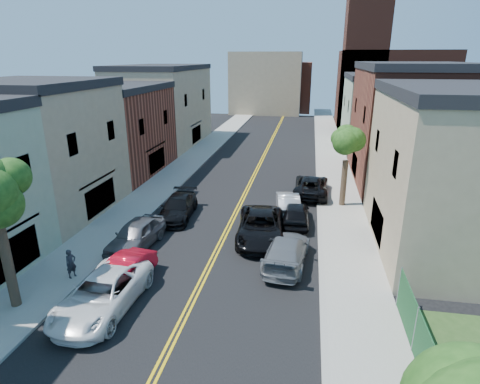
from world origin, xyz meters
The scene contains 24 objects.
sidewalk_left centered at (-7.90, 40.00, 0.07)m, with size 3.20×100.00×0.15m, color gray.
sidewalk_right centered at (7.90, 40.00, 0.07)m, with size 3.20×100.00×0.15m, color gray.
curb_left centered at (-6.15, 40.00, 0.07)m, with size 0.30×100.00×0.15m, color gray.
curb_right centered at (6.15, 40.00, 0.07)m, with size 0.30×100.00×0.15m, color gray.
bldg_left_tan_near centered at (-14.00, 25.00, 4.50)m, with size 9.00×10.00×9.00m, color #998466.
bldg_left_brick centered at (-14.00, 36.00, 4.00)m, with size 9.00×12.00×8.00m, color brown.
bldg_left_tan_far centered at (-14.00, 50.00, 4.75)m, with size 9.00×16.00×9.50m, color #998466.
bldg_right_tan centered at (14.00, 24.00, 4.50)m, with size 9.00×12.00×9.00m, color #998466.
bldg_right_brick centered at (14.00, 38.00, 5.00)m, with size 9.00×14.00×10.00m, color brown.
bldg_right_palegrn centered at (14.00, 52.00, 4.25)m, with size 9.00×12.00×8.50m, color gray.
church centered at (16.33, 67.07, 7.24)m, with size 16.20×14.20×22.60m.
backdrop_left centered at (-4.00, 82.00, 6.00)m, with size 14.00×8.00×12.00m, color #998466.
backdrop_center centered at (0.00, 86.00, 5.00)m, with size 10.00×8.00×10.00m, color brown.
tree_right_far centered at (7.92, 30.01, 5.76)m, with size 4.40×4.40×8.03m.
red_sedan centered at (-3.80, 16.56, 0.73)m, with size 1.54×4.41×1.45m, color red.
white_pickup centered at (-3.82, 14.58, 0.82)m, with size 2.73×5.92×1.65m, color white.
grey_car_left centered at (-4.92, 20.67, 0.85)m, with size 2.01×5.00×1.70m, color #515358.
black_car_left centered at (-3.97, 25.70, 0.76)m, with size 2.14×5.26×1.53m, color black.
grey_car_right centered at (4.20, 20.26, 0.79)m, with size 2.22×5.47×1.59m, color slate.
black_car_right centered at (4.49, 26.00, 0.77)m, with size 1.83×4.54×1.55m, color black.
silver_car_right centered at (3.80, 28.15, 0.75)m, with size 1.58×4.54×1.50m, color #B4B6BC.
dark_car_right_far centered at (5.50, 32.29, 0.82)m, with size 2.74×5.93×1.65m, color black.
black_suv_lane centered at (2.37, 23.17, 0.87)m, with size 2.87×6.23×1.73m, color black.
pedestrian_left centered at (-6.70, 16.67, 0.93)m, with size 0.57×0.37×1.55m, color #25262D.
Camera 1 is at (5.03, 0.55, 11.05)m, focal length 29.30 mm.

